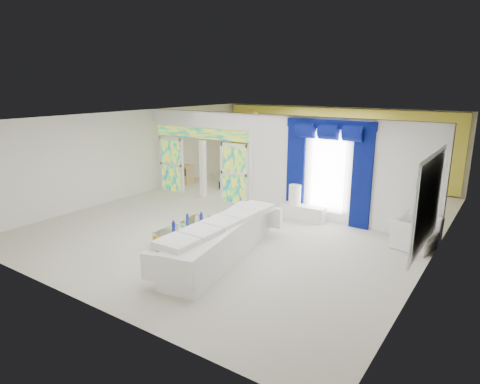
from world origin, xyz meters
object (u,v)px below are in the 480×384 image
Objects in this scene: coffee_table at (187,233)px; console_table at (303,212)px; grand_piano at (254,172)px; armchair at (414,232)px; white_sofa at (222,241)px.

console_table is at bearing 62.69° from coffee_table.
armchair is at bearing -23.33° from grand_piano.
grand_piano reaches higher than white_sofa.
armchair is at bearing -6.84° from console_table.
grand_piano is (-6.97, 3.60, 0.07)m from armchair.
console_table is 3.20m from armchair.
white_sofa is at bearing -59.03° from grand_piano.
console_table is 1.15× the size of armchair.
white_sofa is at bearing -12.53° from coffee_table.
white_sofa is 1.39m from coffee_table.
armchair is at bearing 30.68° from coffee_table.
white_sofa is 2.38× the size of grand_piano.
armchair is at bearing 31.62° from white_sofa.
console_table reaches higher than coffee_table.
white_sofa is 7.62m from grand_piano.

